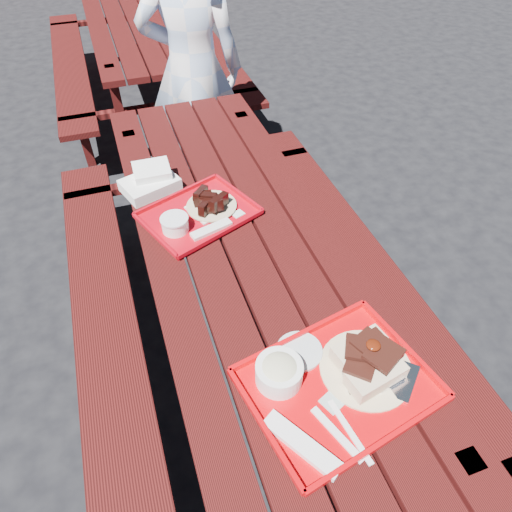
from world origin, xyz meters
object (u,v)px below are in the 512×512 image
(picnic_table_near, at_px, (244,276))
(picnic_table_far, at_px, (139,39))
(near_tray, at_px, (334,374))
(person, at_px, (193,69))
(far_tray, at_px, (198,214))

(picnic_table_near, height_order, picnic_table_far, same)
(near_tray, height_order, person, person)
(far_tray, height_order, person, person)
(far_tray, bearing_deg, picnic_table_far, 87.24)
(picnic_table_near, bearing_deg, person, 83.83)
(picnic_table_near, xyz_separation_m, far_tray, (-0.13, 0.20, 0.21))
(picnic_table_far, relative_size, near_tray, 4.18)
(far_tray, relative_size, person, 0.31)
(picnic_table_near, height_order, far_tray, far_tray)
(picnic_table_near, bearing_deg, picnic_table_far, 90.00)
(picnic_table_far, relative_size, far_tray, 4.72)
(picnic_table_near, bearing_deg, far_tray, 122.43)
(person, bearing_deg, picnic_table_near, 102.12)
(picnic_table_far, bearing_deg, picnic_table_near, -90.00)
(near_tray, distance_m, person, 2.09)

